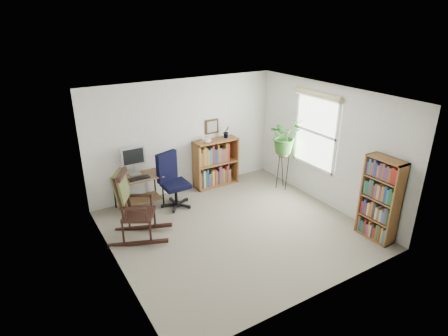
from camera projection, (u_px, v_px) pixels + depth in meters
floor at (236, 229)px, 6.72m from camera, size 4.20×4.00×0.00m
ceiling at (237, 96)px, 5.80m from camera, size 4.20×4.00×0.00m
wall_back at (184, 136)px, 7.84m from camera, size 4.20×0.00×2.40m
wall_front at (323, 220)px, 4.69m from camera, size 4.20×0.00×2.40m
wall_left at (111, 197)px, 5.26m from camera, size 0.00×4.00×2.40m
wall_right at (327, 146)px, 7.27m from camera, size 0.00×4.00×2.40m
window at (315, 133)px, 7.41m from camera, size 0.12×1.20×1.50m
desk at (139, 192)px, 7.37m from camera, size 0.92×0.50×0.66m
monitor at (134, 161)px, 7.25m from camera, size 0.46×0.16×0.56m
keyboard at (139, 178)px, 7.15m from camera, size 0.40×0.15×0.02m
office_chair at (175, 181)px, 7.31m from camera, size 0.78×0.78×1.12m
rocking_chair at (138, 205)px, 6.24m from camera, size 1.26×1.11×1.25m
low_bookshelf at (216, 163)px, 8.27m from camera, size 1.00×0.33×1.06m
tall_bookshelf at (380, 199)px, 6.22m from camera, size 0.27×0.64×1.46m
plant_stand at (283, 169)px, 8.13m from camera, size 0.32×0.32×0.90m
spider_plant at (286, 119)px, 7.70m from camera, size 1.69×1.88×1.46m
potted_plant_small at (226, 135)px, 8.19m from camera, size 0.13×0.24×0.11m
framed_picture at (212, 127)px, 8.08m from camera, size 0.32×0.04×0.32m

